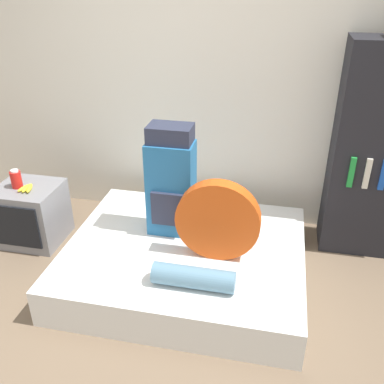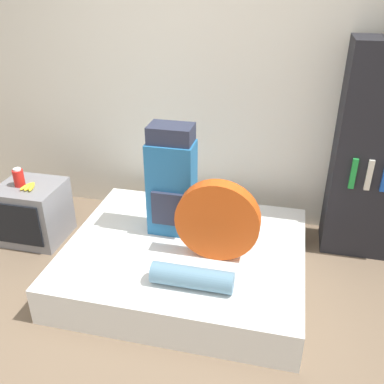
% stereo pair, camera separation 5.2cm
% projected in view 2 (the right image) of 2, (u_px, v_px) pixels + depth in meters
% --- Properties ---
extents(ground_plane, '(16.00, 16.00, 0.00)m').
position_uv_depth(ground_plane, '(139.00, 353.00, 2.64)').
color(ground_plane, brown).
extents(wall_back, '(8.00, 0.05, 2.60)m').
position_uv_depth(wall_back, '(202.00, 76.00, 3.56)').
color(wall_back, silver).
rests_on(wall_back, ground_plane).
extents(bed, '(1.74, 1.46, 0.28)m').
position_uv_depth(bed, '(185.00, 260.00, 3.24)').
color(bed, white).
rests_on(bed, ground_plane).
extents(backpack, '(0.34, 0.26, 0.85)m').
position_uv_depth(backpack, '(172.00, 182.00, 3.17)').
color(backpack, '#23669E').
rests_on(backpack, bed).
extents(tent_bag, '(0.59, 0.11, 0.59)m').
position_uv_depth(tent_bag, '(218.00, 221.00, 2.92)').
color(tent_bag, '#D14C14').
rests_on(tent_bag, bed).
extents(sleeping_roll, '(0.53, 0.14, 0.14)m').
position_uv_depth(sleeping_roll, '(192.00, 277.00, 2.73)').
color(sleeping_roll, '#5B849E').
rests_on(sleeping_roll, bed).
extents(television, '(0.50, 0.47, 0.51)m').
position_uv_depth(television, '(34.00, 212.00, 3.65)').
color(television, gray).
rests_on(television, ground_plane).
extents(canister, '(0.09, 0.09, 0.16)m').
position_uv_depth(canister, '(19.00, 178.00, 3.50)').
color(canister, red).
rests_on(canister, television).
extents(banana_bunch, '(0.12, 0.15, 0.03)m').
position_uv_depth(banana_bunch, '(29.00, 186.00, 3.48)').
color(banana_bunch, yellow).
rests_on(banana_bunch, television).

